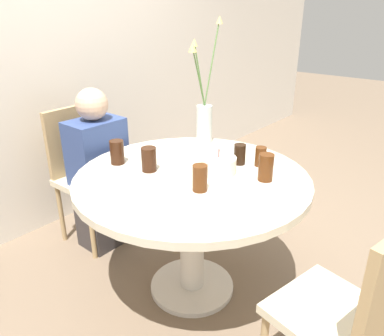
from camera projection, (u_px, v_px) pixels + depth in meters
ground_plane at (192, 287)px, 2.23m from camera, size 16.00×16.00×0.00m
wall_back at (39, 46)px, 2.50m from camera, size 8.00×0.05×2.60m
dining_table at (192, 199)px, 2.00m from camera, size 1.22×1.22×0.74m
chair_right_flank at (84, 167)px, 2.55m from camera, size 0.41×0.41×0.93m
chair_near_front at (353, 311)px, 1.35m from camera, size 0.47×0.47×0.93m
birthday_cake at (218, 165)px, 1.96m from camera, size 0.19×0.19×0.13m
flower_vase at (204, 114)px, 2.34m from camera, size 0.33×0.12×0.76m
side_plate at (177, 217)px, 1.54m from camera, size 0.20×0.20×0.01m
drink_glass_0 at (149, 159)px, 1.97m from camera, size 0.08×0.08×0.13m
drink_glass_1 at (260, 156)px, 2.04m from camera, size 0.06×0.06×0.11m
drink_glass_2 at (200, 178)px, 1.75m from camera, size 0.07×0.07×0.13m
drink_glass_3 at (117, 152)px, 2.06m from camera, size 0.08×0.08×0.13m
drink_glass_4 at (266, 167)px, 1.86m from camera, size 0.08×0.08×0.14m
drink_glass_5 at (240, 154)px, 2.06m from camera, size 0.07×0.07×0.11m
person_boy at (99, 176)px, 2.47m from camera, size 0.34×0.24×1.09m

